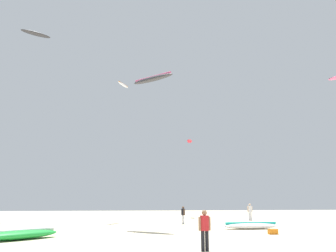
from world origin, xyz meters
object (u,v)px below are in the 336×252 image
object	(u,v)px
kite_aloft_0	(189,141)
person_left	(250,210)
kite_grounded_mid	(17,235)
person_foreground	(205,227)
cooler_box	(273,232)
person_right	(183,214)
kite_aloft_4	(123,85)
kite_aloft_3	(153,79)
kite_aloft_2	(36,34)
kite_grounded_near	(251,226)

from	to	relation	value
kite_aloft_0	person_left	bearing A→B (deg)	-61.40
person_left	kite_grounded_mid	distance (m)	24.84
person_foreground	kite_aloft_0	xyz separation A→B (m)	(4.94, 30.23, 8.69)
kite_aloft_0	cooler_box	bearing A→B (deg)	-87.72
person_right	kite_aloft_4	distance (m)	15.85
person_right	kite_aloft_0	world-z (taller)	kite_aloft_0
kite_aloft_0	kite_aloft_3	size ratio (longest dim) A/B	0.61
person_left	kite_aloft_0	bearing A→B (deg)	-161.39
person_left	kite_aloft_3	distance (m)	17.85
person_right	kite_aloft_3	bearing A→B (deg)	37.06
person_left	kite_aloft_3	bearing A→B (deg)	-61.59
kite_aloft_2	person_left	bearing A→B (deg)	-12.95
person_left	kite_aloft_0	world-z (taller)	kite_aloft_0
kite_grounded_near	kite_aloft_3	world-z (taller)	kite_aloft_3
person_foreground	kite_aloft_4	distance (m)	26.65
kite_aloft_2	cooler_box	bearing A→B (deg)	-44.59
kite_aloft_4	person_foreground	bearing A→B (deg)	-80.29
kite_aloft_2	kite_grounded_near	bearing A→B (deg)	-38.22
kite_aloft_2	kite_aloft_4	size ratio (longest dim) A/B	1.60
kite_grounded_near	cooler_box	distance (m)	4.08
cooler_box	kite_aloft_0	bearing A→B (deg)	92.28
kite_grounded_mid	kite_aloft_0	xyz separation A→B (m)	(14.08, 24.89, 9.40)
person_foreground	kite_grounded_near	bearing A→B (deg)	-40.67
person_foreground	kite_grounded_mid	size ratio (longest dim) A/B	0.38
kite_aloft_0	person_right	bearing A→B (deg)	-103.14
person_foreground	kite_aloft_2	world-z (taller)	kite_aloft_2
kite_grounded_near	kite_aloft_3	distance (m)	13.96
person_foreground	kite_aloft_2	distance (m)	37.58
person_foreground	cooler_box	distance (m)	8.98
kite_aloft_3	person_foreground	bearing A→B (deg)	-84.09
kite_grounded_mid	kite_aloft_2	bearing A→B (deg)	104.60
kite_grounded_mid	kite_aloft_2	distance (m)	31.52
person_left	kite_aloft_2	world-z (taller)	kite_aloft_2
kite_grounded_near	kite_aloft_2	distance (m)	34.40
kite_grounded_near	kite_grounded_mid	world-z (taller)	kite_grounded_mid
kite_grounded_near	kite_aloft_3	xyz separation A→B (m)	(-7.23, 1.97, 11.78)
person_left	kite_aloft_4	size ratio (longest dim) A/B	0.76
kite_aloft_3	kite_aloft_4	size ratio (longest dim) A/B	1.64
person_right	kite_grounded_near	bearing A→B (deg)	106.95
kite_aloft_3	kite_grounded_mid	bearing A→B (deg)	-136.37
kite_aloft_4	person_right	bearing A→B (deg)	-44.04
kite_aloft_4	kite_aloft_0	bearing A→B (deg)	41.00
kite_aloft_0	kite_aloft_2	xyz separation A→B (m)	(-19.77, -3.07, 12.62)
kite_grounded_mid	kite_aloft_3	size ratio (longest dim) A/B	1.18
person_left	kite_grounded_near	bearing A→B (deg)	-29.44
kite_aloft_3	kite_grounded_near	bearing A→B (deg)	-15.24
person_foreground	kite_aloft_2	bearing A→B (deg)	16.58
person_right	kite_aloft_4	bearing A→B (deg)	-60.16
person_right	person_left	bearing A→B (deg)	-166.36
cooler_box	kite_aloft_4	distance (m)	23.53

